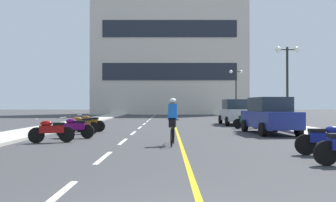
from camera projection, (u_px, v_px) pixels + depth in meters
The scene contains 28 objects.
ground_plane at pixel (171, 125), 24.34m from camera, with size 140.00×140.00×0.00m, color #38383A.
curb_left at pixel (82, 122), 27.34m from camera, with size 2.40×72.00×0.12m, color #B7B2A8.
curb_right at pixel (260, 122), 27.33m from camera, with size 2.40×72.00×0.12m, color #B7B2A8.
lane_dash_0 at pixel (56, 197), 5.34m from camera, with size 0.14×2.20×0.01m, color silver.
lane_dash_1 at pixel (104, 157), 9.34m from camera, with size 0.14×2.20×0.01m, color silver.
lane_dash_2 at pixel (123, 141), 13.34m from camera, with size 0.14×2.20×0.01m, color silver.
lane_dash_3 at pixel (134, 133), 17.34m from camera, with size 0.14×2.20×0.01m, color silver.
lane_dash_4 at pixel (140, 128), 21.34m from camera, with size 0.14×2.20×0.01m, color silver.
lane_dash_5 at pixel (145, 124), 25.34m from camera, with size 0.14×2.20×0.01m, color silver.
lane_dash_6 at pixel (148, 121), 29.34m from camera, with size 0.14×2.20×0.01m, color silver.
lane_dash_7 at pixel (150, 119), 33.34m from camera, with size 0.14×2.20×0.01m, color silver.
lane_dash_8 at pixel (152, 118), 37.34m from camera, with size 0.14×2.20×0.01m, color silver.
lane_dash_9 at pixel (154, 116), 41.34m from camera, with size 0.14×2.20×0.01m, color silver.
lane_dash_10 at pixel (155, 115), 45.34m from camera, with size 0.14×2.20×0.01m, color silver.
lane_dash_11 at pixel (156, 114), 49.34m from camera, with size 0.14×2.20×0.01m, color silver.
centre_line_yellow at pixel (174, 122), 27.34m from camera, with size 0.12×66.00×0.01m, color gold.
office_building at pixel (170, 47), 51.74m from camera, with size 22.89×6.74×20.51m.
street_lamp_mid at pixel (288, 68), 20.49m from camera, with size 1.46×0.36×4.85m.
street_lamp_far at pixel (236, 82), 36.58m from camera, with size 1.46×0.36×5.07m.
parked_car_near at pixel (270, 115), 16.93m from camera, with size 2.16×4.31×1.82m.
parked_car_mid at pixel (236, 112), 24.34m from camera, with size 1.95×4.22×1.82m.
motorcycle_2 at pixel (326, 139), 9.68m from camera, with size 1.70×0.60×0.92m.
motorcycle_3 at pixel (52, 130), 12.94m from camera, with size 1.66×0.74×0.92m.
motorcycle_4 at pixel (75, 127), 14.64m from camera, with size 1.70×0.60×0.92m.
motorcycle_5 at pixel (81, 124), 16.76m from camera, with size 1.66×0.73×0.92m.
motorcycle_6 at pixel (89, 123), 18.19m from camera, with size 1.70×0.60×0.92m.
motorcycle_7 at pixel (247, 121), 20.49m from camera, with size 1.70×0.60×0.92m.
cyclist_rider at pixel (173, 120), 12.25m from camera, with size 0.42×1.77×1.71m.
Camera 1 is at (-0.22, -3.35, 1.47)m, focal length 36.24 mm.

